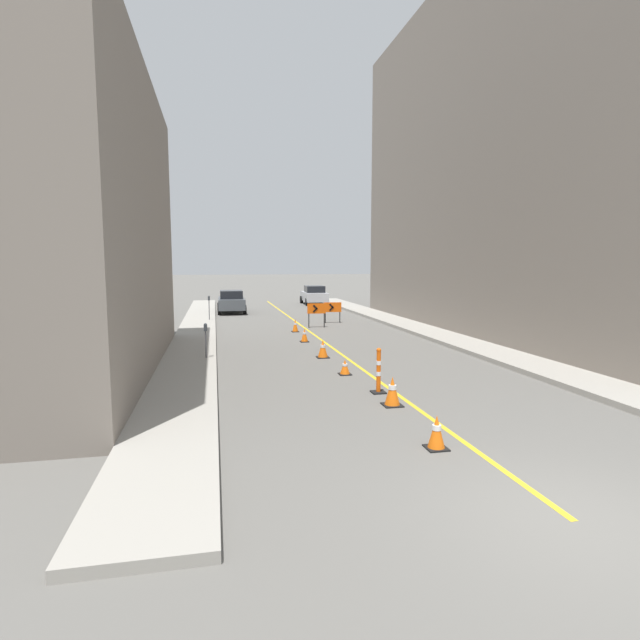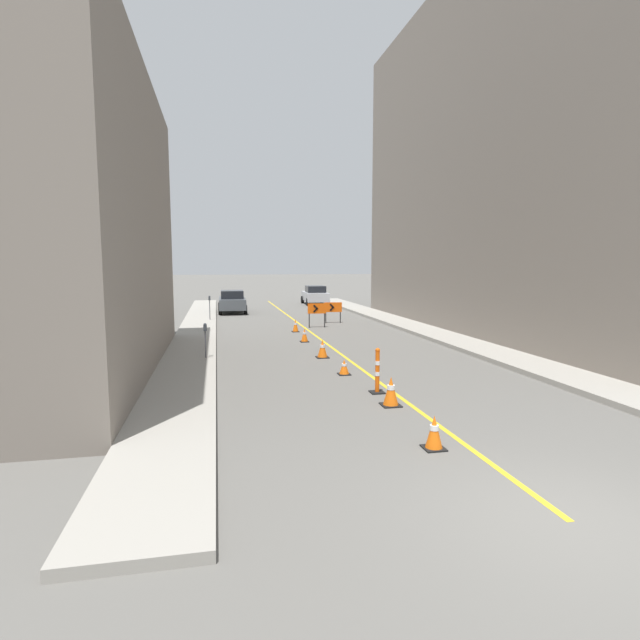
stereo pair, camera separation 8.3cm
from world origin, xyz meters
name	(u,v)px [view 2 (the right image)]	position (x,y,z in m)	size (l,w,h in m)	color
ground_plane	(571,522)	(0.00, 0.00, 0.00)	(300.00, 300.00, 0.00)	#605E59
lane_stripe	(307,329)	(0.00, 20.20, 0.00)	(0.12, 40.39, 0.01)	gold
sidewalk_left	(197,331)	(-5.67, 20.20, 0.09)	(1.88, 40.39, 0.17)	#9E998E
sidewalk_right	(408,325)	(5.67, 20.20, 0.09)	(1.88, 40.39, 0.17)	#9E998E
building_facade_left	(47,222)	(-9.61, 11.01, 4.72)	(6.00, 14.43, 9.44)	slate
building_facade_right	(510,156)	(9.61, 17.19, 8.71)	(6.00, 25.50, 17.42)	slate
traffic_cone_nearest	(434,432)	(-0.69, 2.89, 0.32)	(0.40, 0.40, 0.65)	black
traffic_cone_second	(391,391)	(-0.50, 5.79, 0.36)	(0.47, 0.47, 0.73)	black
traffic_cone_third	(344,367)	(-0.77, 9.37, 0.24)	(0.38, 0.38, 0.48)	black
traffic_cone_fourth	(322,349)	(-0.85, 12.28, 0.34)	(0.46, 0.46, 0.68)	black
traffic_cone_fifth	(305,335)	(-0.86, 16.09, 0.31)	(0.38, 0.38, 0.62)	black
traffic_cone_farthest	(296,326)	(-0.74, 19.41, 0.32)	(0.37, 0.37, 0.65)	black
delineator_post_front	(377,373)	(-0.45, 7.02, 0.54)	(0.38, 0.38, 1.24)	black
arrow_barricade_primary	(317,310)	(0.67, 20.87, 0.96)	(1.01, 0.11, 1.32)	#EF560C
arrow_barricade_secondary	(333,308)	(2.02, 22.77, 0.87)	(1.03, 0.15, 1.21)	#EF560C
parked_car_curb_near	(232,301)	(-3.60, 30.09, 0.80)	(1.94, 4.32, 1.59)	#474C51
parked_car_curb_mid	(315,295)	(3.54, 35.95, 0.80)	(1.95, 4.36, 1.59)	#B7B7BC
parking_meter_near_curb	(205,333)	(-5.08, 12.25, 1.05)	(0.12, 0.11, 1.23)	#4C4C51
parking_meter_far_curb	(210,303)	(-5.08, 24.47, 1.17)	(0.12, 0.11, 1.42)	#4C4C51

